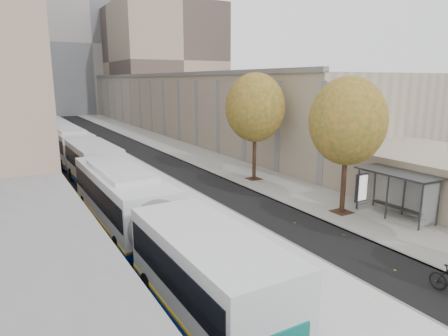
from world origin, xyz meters
TOP-DOWN VIEW (x-y plane):
  - bus_platform at (-3.88, 35.00)m, footprint 4.25×150.00m
  - sidewalk at (4.12, 35.00)m, footprint 4.75×150.00m
  - building_tan at (15.50, 64.00)m, footprint 18.00×92.00m
  - building_far_block at (6.00, 96.00)m, footprint 30.00×18.00m
  - bus_shelter at (5.69, 10.96)m, footprint 1.90×4.40m
  - tree_c at (3.60, 13.00)m, footprint 4.20×4.20m
  - tree_d at (3.60, 22.00)m, footprint 4.40×4.40m
  - bus_near at (-7.88, 12.89)m, footprint 2.77×17.85m
  - bus_far at (-7.39, 31.81)m, footprint 2.95×18.06m
  - distant_car at (-8.01, 54.64)m, footprint 2.12×3.64m

SIDE VIEW (x-z plane):
  - sidewalk at x=4.12m, z-range 0.00..0.08m
  - bus_platform at x=-3.88m, z-range 0.00..0.15m
  - distant_car at x=-8.01m, z-range 0.00..1.16m
  - bus_near at x=-7.88m, z-range 0.14..3.11m
  - bus_far at x=-7.39m, z-range 0.14..3.14m
  - bus_shelter at x=5.69m, z-range 0.92..3.45m
  - building_tan at x=15.50m, z-range 0.00..8.00m
  - tree_c at x=3.60m, z-range 1.61..8.89m
  - tree_d at x=3.60m, z-range 1.67..9.27m
  - building_far_block at x=6.00m, z-range 0.00..30.00m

